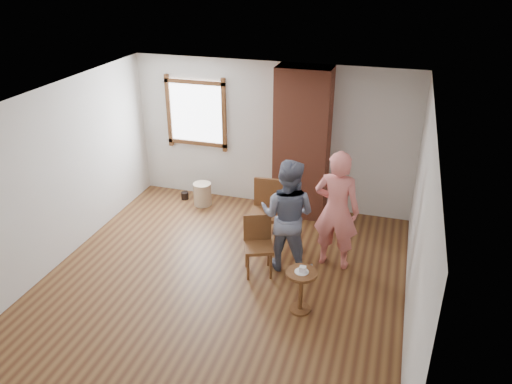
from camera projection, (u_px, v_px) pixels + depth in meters
ground at (219, 287)px, 6.96m from camera, size 5.50×5.50×0.00m
room_shell at (226, 151)px, 6.71m from camera, size 5.04×5.52×2.62m
brick_chimney at (302, 144)px, 8.39m from camera, size 0.90×0.50×2.60m
stoneware_crock at (202, 194)px, 9.15m from camera, size 0.37×0.37×0.42m
dark_pot at (185, 196)px, 9.41m from camera, size 0.18×0.18×0.14m
dining_chair_left at (267, 208)px, 7.87m from camera, size 0.51×0.51×1.02m
dining_chair_right at (258, 241)px, 7.14m from camera, size 0.52×0.52×0.86m
side_table at (301, 285)px, 6.34m from camera, size 0.40×0.40×0.60m
cake_plate at (302, 272)px, 6.26m from camera, size 0.18×0.18×0.01m
cake_slice at (303, 270)px, 6.24m from camera, size 0.08×0.07×0.06m
man at (288, 215)px, 7.07m from camera, size 0.89×0.73×1.70m
person_pink at (336, 210)px, 7.10m from camera, size 0.70×0.49×1.81m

